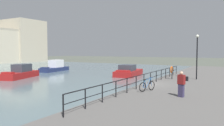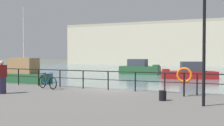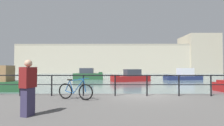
% 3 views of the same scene
% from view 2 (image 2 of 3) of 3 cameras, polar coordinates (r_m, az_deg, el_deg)
% --- Properties ---
extents(ground_plane, '(240.00, 240.00, 0.00)m').
position_cam_2_polar(ground_plane, '(17.35, -0.10, -7.88)').
color(ground_plane, '#4C5147').
extents(water_basin, '(80.00, 60.00, 0.01)m').
position_cam_2_polar(water_basin, '(46.41, 15.47, -1.91)').
color(water_basin, slate).
rests_on(water_basin, ground_plane).
extents(quay_promenade, '(56.00, 13.00, 0.88)m').
position_cam_2_polar(quay_promenade, '(11.76, -13.50, -10.38)').
color(quay_promenade, '#565451').
rests_on(quay_promenade, ground_plane).
extents(moored_harbor_tender, '(6.78, 4.21, 2.01)m').
position_cam_2_polar(moored_harbor_tender, '(35.57, 14.94, -1.79)').
color(moored_harbor_tender, maroon).
rests_on(moored_harbor_tender, water_basin).
extents(moored_green_narrowboat, '(5.76, 2.55, 2.19)m').
position_cam_2_polar(moored_green_narrowboat, '(42.13, 5.42, -1.04)').
color(moored_green_narrowboat, '#23512D').
rests_on(moored_green_narrowboat, water_basin).
extents(moored_white_yacht, '(6.87, 2.23, 7.63)m').
position_cam_2_polar(moored_white_yacht, '(31.02, -17.51, -1.96)').
color(moored_white_yacht, '#23512D').
rests_on(moored_white_yacht, water_basin).
extents(quay_railing, '(21.20, 0.07, 1.08)m').
position_cam_2_polar(quay_railing, '(16.78, -3.29, -2.64)').
color(quay_railing, black).
rests_on(quay_railing, quay_promenade).
extents(parked_bicycle, '(1.70, 0.62, 0.98)m').
position_cam_2_polar(parked_bicycle, '(17.37, -12.55, -3.68)').
color(parked_bicycle, black).
rests_on(parked_bicycle, quay_promenade).
extents(mooring_bollard, '(0.32, 0.32, 0.44)m').
position_cam_2_polar(mooring_bollard, '(12.87, 9.91, -6.31)').
color(mooring_bollard, black).
rests_on(mooring_bollard, quay_promenade).
extents(life_ring_stand, '(0.75, 0.16, 1.40)m').
position_cam_2_polar(life_ring_stand, '(14.32, 14.01, -2.49)').
color(life_ring_stand, black).
rests_on(life_ring_stand, quay_promenade).
extents(quay_lamp_post, '(0.32, 0.32, 4.77)m').
position_cam_2_polar(quay_lamp_post, '(11.82, 17.65, 6.61)').
color(quay_lamp_post, black).
rests_on(quay_lamp_post, quay_promenade).
extents(standing_person, '(0.39, 0.50, 1.69)m').
position_cam_2_polar(standing_person, '(15.86, -20.81, -2.55)').
color(standing_person, '#332D4C').
rests_on(standing_person, quay_promenade).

